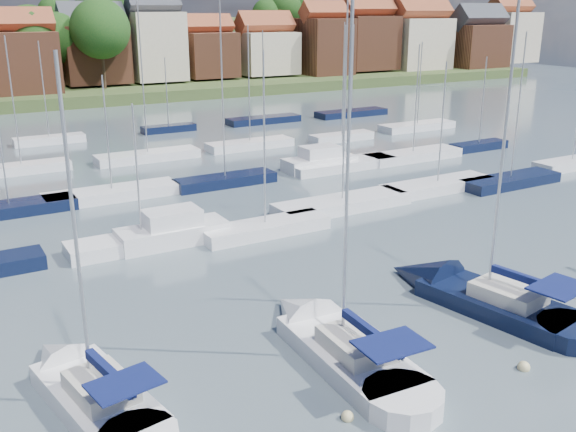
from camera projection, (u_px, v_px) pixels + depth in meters
ground at (153, 169)px, 60.09m from camera, size 260.00×260.00×0.00m
sailboat_left at (85, 388)px, 24.75m from camera, size 4.51×10.71×14.18m
sailboat_centre at (331, 341)px, 28.26m from camera, size 3.65×11.91×15.99m
sailboat_navy at (470, 295)px, 32.80m from camera, size 5.35×12.50×16.76m
buoy_c at (347, 419)px, 23.43m from camera, size 0.48×0.48×0.48m
buoy_d at (523, 369)px, 26.69m from camera, size 0.52×0.52×0.52m
buoy_e at (453, 290)px, 34.26m from camera, size 0.55×0.55×0.55m
marina_field at (191, 173)px, 56.86m from camera, size 79.62×41.41×15.93m
far_shore_town at (21, 57)px, 136.21m from camera, size 212.46×90.00×22.27m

